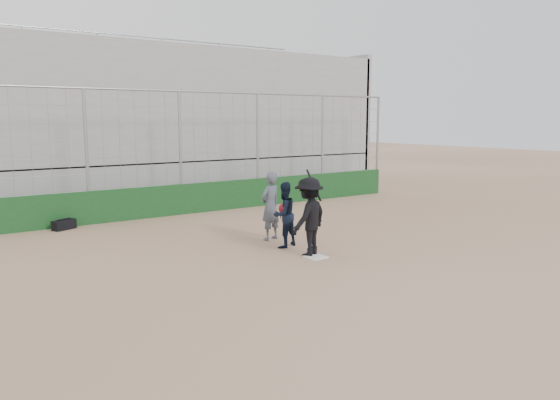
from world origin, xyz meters
TOP-DOWN VIEW (x-y plane):
  - ground at (0.00, 0.00)m, footprint 90.00×90.00m
  - home_plate at (0.00, 0.00)m, footprint 0.44×0.44m
  - backstop at (0.00, 7.00)m, footprint 18.10×0.25m
  - bleachers at (0.00, 11.95)m, footprint 20.25×6.70m
  - batter_at_plate at (-0.01, 0.24)m, footprint 1.34×1.06m
  - catcher_crouched at (0.00, 1.22)m, footprint 0.93×0.82m
  - umpire at (0.19, 2.11)m, footprint 0.74×0.59m
  - equipment_bag at (-3.85, 6.59)m, footprint 0.71×0.52m

SIDE VIEW (x-z plane):
  - ground at x=0.00m, z-range 0.00..0.00m
  - home_plate at x=0.00m, z-range 0.00..0.02m
  - equipment_bag at x=-3.85m, z-range -0.02..0.30m
  - catcher_crouched at x=0.00m, z-range 0.00..1.09m
  - umpire at x=0.19m, z-range 0.00..1.60m
  - batter_at_plate at x=-0.01m, z-range -0.07..1.89m
  - backstop at x=0.00m, z-range -1.06..2.98m
  - bleachers at x=0.00m, z-range -0.57..6.41m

